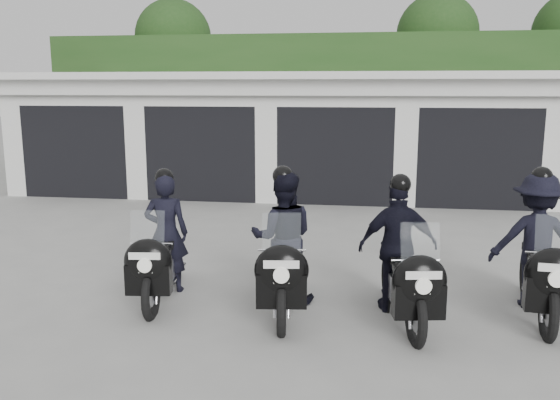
# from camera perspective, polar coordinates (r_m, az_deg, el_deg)

# --- Properties ---
(ground) EXTENTS (80.00, 80.00, 0.00)m
(ground) POSITION_cam_1_polar(r_m,az_deg,el_deg) (8.24, 2.96, -7.95)
(ground) COLOR gray
(ground) RESTS_ON ground
(garage_block) EXTENTS (16.40, 6.80, 2.96)m
(garage_block) POSITION_cam_1_polar(r_m,az_deg,el_deg) (15.88, 5.85, 6.42)
(garage_block) COLOR silver
(garage_block) RESTS_ON ground
(background_vegetation) EXTENTS (20.00, 3.90, 5.80)m
(background_vegetation) POSITION_cam_1_polar(r_m,az_deg,el_deg) (20.68, 7.62, 11.16)
(background_vegetation) COLOR #1C3C15
(background_vegetation) RESTS_ON ground
(police_bike_a) EXTENTS (0.72, 1.93, 1.68)m
(police_bike_a) POSITION_cam_1_polar(r_m,az_deg,el_deg) (7.63, -11.28, -4.45)
(police_bike_a) COLOR black
(police_bike_a) RESTS_ON ground
(police_bike_b) EXTENTS (0.88, 2.03, 1.77)m
(police_bike_b) POSITION_cam_1_polar(r_m,az_deg,el_deg) (7.17, 0.25, -4.58)
(police_bike_b) COLOR black
(police_bike_b) RESTS_ON ground
(police_bike_c) EXTENTS (1.01, 1.96, 1.72)m
(police_bike_c) POSITION_cam_1_polar(r_m,az_deg,el_deg) (7.03, 11.56, -5.30)
(police_bike_c) COLOR black
(police_bike_c) RESTS_ON ground
(police_bike_d) EXTENTS (1.11, 2.05, 1.78)m
(police_bike_d) POSITION_cam_1_polar(r_m,az_deg,el_deg) (7.66, 23.61, -4.40)
(police_bike_d) COLOR black
(police_bike_d) RESTS_ON ground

